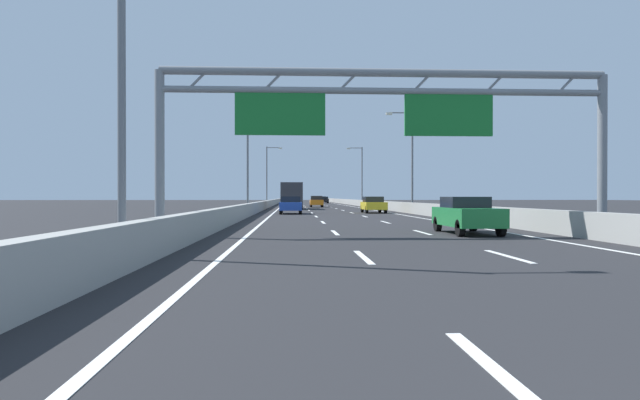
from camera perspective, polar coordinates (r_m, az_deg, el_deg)
The scene contains 53 objects.
ground_plane at distance 100.92m, azimuth -0.84°, elevation -0.47°, with size 260.00×260.00×0.00m, color #262628.
lane_dash_left_0 at distance 4.90m, azimuth 18.80°, elevation -17.24°, with size 0.16×3.00×0.01m, color white.
lane_dash_left_1 at distance 13.54m, azimuth 4.53°, elevation -5.91°, with size 0.16×3.00×0.01m, color white.
lane_dash_left_2 at distance 22.46m, azimuth 1.58°, elevation -3.41°, with size 0.16×3.00×0.01m, color white.
lane_dash_left_3 at distance 31.43m, azimuth 0.31°, elevation -2.33°, with size 0.16×3.00×0.01m, color white.
lane_dash_left_4 at distance 40.41m, azimuth -0.39°, elevation -1.73°, with size 0.16×3.00×0.01m, color white.
lane_dash_left_5 at distance 49.40m, azimuth -0.84°, elevation -1.35°, with size 0.16×3.00×0.01m, color white.
lane_dash_left_6 at distance 58.39m, azimuth -1.15°, elevation -1.08°, with size 0.16×3.00×0.01m, color white.
lane_dash_left_7 at distance 67.38m, azimuth -1.37°, elevation -0.89°, with size 0.16×3.00×0.01m, color white.
lane_dash_left_8 at distance 76.38m, azimuth -1.55°, elevation -0.74°, with size 0.16×3.00×0.01m, color white.
lane_dash_left_9 at distance 85.37m, azimuth -1.68°, elevation -0.62°, with size 0.16×3.00×0.01m, color white.
lane_dash_left_10 at distance 94.37m, azimuth -1.79°, elevation -0.53°, with size 0.16×3.00×0.01m, color white.
lane_dash_left_11 at distance 103.37m, azimuth -1.89°, elevation -0.45°, with size 0.16×3.00×0.01m, color white.
lane_dash_left_12 at distance 112.37m, azimuth -1.96°, elevation -0.38°, with size 0.16×3.00×0.01m, color white.
lane_dash_left_13 at distance 121.37m, azimuth -2.03°, elevation -0.33°, with size 0.16×3.00×0.01m, color white.
lane_dash_left_14 at distance 130.36m, azimuth -2.08°, elevation -0.28°, with size 0.16×3.00×0.01m, color white.
lane_dash_left_15 at distance 139.36m, azimuth -2.13°, elevation -0.24°, with size 0.16×3.00×0.01m, color white.
lane_dash_left_16 at distance 148.36m, azimuth -2.18°, elevation -0.20°, with size 0.16×3.00×0.01m, color white.
lane_dash_left_17 at distance 157.36m, azimuth -2.21°, elevation -0.17°, with size 0.16×3.00×0.01m, color white.
lane_dash_right_1 at distance 14.44m, azimuth 18.91°, elevation -5.54°, with size 0.16×3.00×0.01m, color white.
lane_dash_right_2 at distance 23.02m, azimuth 10.56°, elevation -3.32°, with size 0.16×3.00×0.01m, color white.
lane_dash_right_3 at distance 31.83m, azimuth 6.80°, elevation -2.30°, with size 0.16×3.00×0.01m, color white.
lane_dash_right_4 at distance 40.72m, azimuth 4.68°, elevation -1.71°, with size 0.16×3.00×0.01m, color white.
lane_dash_right_5 at distance 49.65m, azimuth 3.32°, elevation -1.34°, with size 0.16×3.00×0.01m, color white.
lane_dash_right_6 at distance 58.61m, azimuth 2.37°, elevation -1.08°, with size 0.16×3.00×0.01m, color white.
lane_dash_right_7 at distance 67.57m, azimuth 1.68°, elevation -0.88°, with size 0.16×3.00×0.01m, color white.
lane_dash_right_8 at distance 76.54m, azimuth 1.15°, elevation -0.74°, with size 0.16×3.00×0.01m, color white.
lane_dash_right_9 at distance 85.52m, azimuth 0.73°, elevation -0.62°, with size 0.16×3.00×0.01m, color white.
lane_dash_right_10 at distance 94.51m, azimuth 0.39°, elevation -0.52°, with size 0.16×3.00×0.01m, color white.
lane_dash_right_11 at distance 103.49m, azimuth 0.11°, elevation -0.45°, with size 0.16×3.00×0.01m, color white.
lane_dash_right_12 at distance 112.48m, azimuth -0.13°, elevation -0.38°, with size 0.16×3.00×0.01m, color white.
lane_dash_right_13 at distance 121.47m, azimuth -0.33°, elevation -0.33°, with size 0.16×3.00×0.01m, color white.
lane_dash_right_14 at distance 130.46m, azimuth -0.50°, elevation -0.28°, with size 0.16×3.00×0.01m, color white.
lane_dash_right_15 at distance 139.45m, azimuth -0.65°, elevation -0.24°, with size 0.16×3.00×0.01m, color white.
lane_dash_right_16 at distance 148.45m, azimuth -0.79°, elevation -0.20°, with size 0.16×3.00×0.01m, color white.
lane_dash_right_17 at distance 157.44m, azimuth -0.90°, elevation -0.17°, with size 0.16×3.00×0.01m, color white.
edge_line_left at distance 88.87m, azimuth -3.95°, elevation -0.58°, with size 0.16×176.00×0.01m, color white.
edge_line_right at distance 89.29m, azimuth 2.80°, elevation -0.58°, with size 0.16×176.00×0.01m, color white.
barrier_left at distance 110.90m, azimuth -4.59°, elevation -0.15°, with size 0.45×220.00×0.95m.
barrier_right at distance 111.34m, azimuth 2.53°, elevation -0.15°, with size 0.45×220.00×0.95m.
sign_gantry at distance 21.32m, azimuth 6.33°, elevation 9.44°, with size 17.34×0.36×6.36m.
streetlamp_left_near at distance 14.73m, azimuth -18.97°, elevation 15.74°, with size 2.58×0.28×9.50m.
streetlamp_left_mid at distance 51.47m, azimuth -7.25°, elevation 4.73°, with size 2.58×0.28×9.50m.
streetlamp_right_mid at distance 52.48m, azimuth 9.29°, elevation 4.64°, with size 2.58×0.28×9.50m.
streetlamp_left_far at distance 88.86m, azimuth -5.39°, elevation 2.89°, with size 2.58×0.28×9.50m.
streetlamp_right_far at distance 89.45m, azimuth 4.22°, elevation 2.88°, with size 2.58×0.28×9.50m.
black_car at distance 120.17m, azimuth 0.45°, elevation 0.02°, with size 1.74×4.66×1.44m.
blue_car at distance 47.03m, azimuth -3.05°, elevation -0.52°, with size 1.86×4.51×1.49m.
red_car at distance 137.15m, azimuth 0.23°, elevation 0.08°, with size 1.90×4.50×1.49m.
green_car at distance 22.73m, azimuth 14.95°, elevation -1.46°, with size 1.75×4.27×1.48m.
yellow_car at distance 49.78m, azimuth 5.55°, elevation -0.46°, with size 1.87×4.27×1.48m.
orange_car at distance 76.60m, azimuth -0.38°, elevation -0.15°, with size 1.77×4.13×1.57m.
box_truck at distance 64.88m, azimuth -2.95°, elevation 0.55°, with size 2.47×8.83×3.06m.
Camera 1 is at (-3.53, -0.84, 1.49)m, focal length 30.88 mm.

